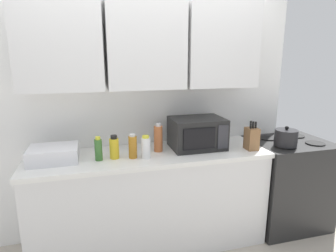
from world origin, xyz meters
TOP-DOWN VIEW (x-y plane):
  - wall_back_with_cabinets at (0.00, -0.07)m, footprint 2.96×0.38m
  - counter_run at (0.00, -0.30)m, footprint 2.09×0.63m
  - stove_range at (1.43, -0.32)m, footprint 0.76×0.64m
  - kettle at (1.26, -0.46)m, footprint 0.21×0.21m
  - microwave at (0.45, -0.27)m, footprint 0.48×0.37m
  - dish_rack at (-0.79, -0.30)m, footprint 0.38×0.30m
  - knife_block at (0.91, -0.44)m, footprint 0.10×0.12m
  - bottle_green_oil at (-0.44, -0.37)m, footprint 0.06×0.06m
  - bottle_spice_jar at (0.08, -0.27)m, footprint 0.08×0.08m
  - bottle_white_jar at (-0.06, -0.42)m, footprint 0.07×0.07m
  - bottle_yellow_mustard at (-0.31, -0.36)m, footprint 0.08×0.08m
  - bottle_amber_vinegar at (-0.16, -0.39)m, footprint 0.07×0.07m

SIDE VIEW (x-z plane):
  - counter_run at x=0.00m, z-range 0.00..0.90m
  - stove_range at x=1.43m, z-range 0.00..0.91m
  - dish_rack at x=-0.79m, z-range 0.90..1.02m
  - kettle at x=1.26m, z-range 0.89..1.08m
  - bottle_yellow_mustard at x=-0.31m, z-range 0.89..1.09m
  - bottle_white_jar at x=-0.06m, z-range 0.90..1.09m
  - bottle_green_oil at x=-0.44m, z-range 0.89..1.09m
  - bottle_amber_vinegar at x=-0.16m, z-range 0.90..1.10m
  - knife_block at x=0.91m, z-range 0.87..1.14m
  - bottle_spice_jar at x=0.08m, z-range 0.89..1.15m
  - microwave at x=0.45m, z-range 0.90..1.18m
  - wall_back_with_cabinets at x=0.00m, z-range 0.27..2.87m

